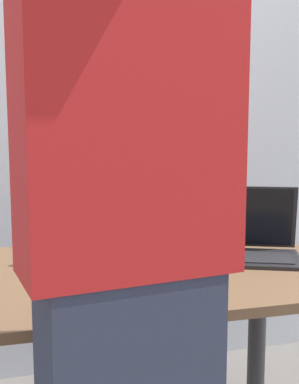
# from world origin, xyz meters

# --- Properties ---
(desk) EXTENTS (1.30, 0.83, 0.75)m
(desk) POSITION_xyz_m (0.00, 0.00, 0.61)
(desk) COLOR brown
(desk) RESTS_ON ground
(laptop) EXTENTS (0.44, 0.39, 0.24)m
(laptop) POSITION_xyz_m (0.39, 0.06, 0.80)
(laptop) COLOR black
(laptop) RESTS_ON desk
(beer_bottle_dark) EXTENTS (0.07, 0.07, 0.32)m
(beer_bottle_dark) POSITION_xyz_m (-0.21, 0.12, 0.88)
(beer_bottle_dark) COLOR brown
(beer_bottle_dark) RESTS_ON desk
(beer_bottle_brown) EXTENTS (0.06, 0.06, 0.31)m
(beer_bottle_brown) POSITION_xyz_m (-0.18, 0.25, 0.86)
(beer_bottle_brown) COLOR #472B14
(beer_bottle_brown) RESTS_ON desk
(person_figure) EXTENTS (0.45, 0.31, 1.75)m
(person_figure) POSITION_xyz_m (-0.19, -0.59, 0.90)
(person_figure) COLOR #2D3347
(person_figure) RESTS_ON ground
(back_wall) EXTENTS (6.00, 0.10, 2.60)m
(back_wall) POSITION_xyz_m (0.00, 0.91, 1.30)
(back_wall) COLOR silver
(back_wall) RESTS_ON ground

